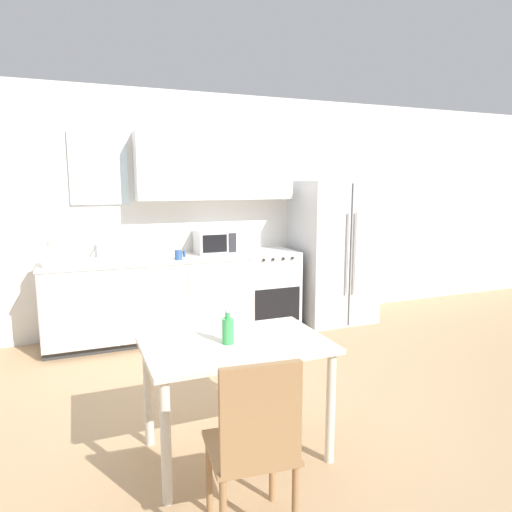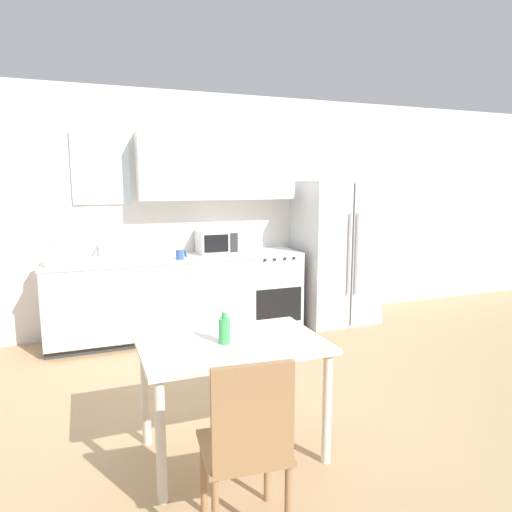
# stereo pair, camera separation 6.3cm
# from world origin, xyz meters

# --- Properties ---
(ground_plane) EXTENTS (12.00, 12.00, 0.00)m
(ground_plane) POSITION_xyz_m (0.00, 0.00, 0.00)
(ground_plane) COLOR tan
(wall_back) EXTENTS (12.00, 0.38, 2.70)m
(wall_back) POSITION_xyz_m (0.06, 1.96, 1.44)
(wall_back) COLOR silver
(wall_back) RESTS_ON ground_plane
(kitchen_counter) EXTENTS (2.15, 0.64, 0.89)m
(kitchen_counter) POSITION_xyz_m (-0.44, 1.65, 0.45)
(kitchen_counter) COLOR #333333
(kitchen_counter) RESTS_ON ground_plane
(oven_range) EXTENTS (0.63, 0.62, 0.90)m
(oven_range) POSITION_xyz_m (0.95, 1.66, 0.45)
(oven_range) COLOR white
(oven_range) RESTS_ON ground_plane
(refrigerator) EXTENTS (0.90, 0.80, 1.71)m
(refrigerator) POSITION_xyz_m (1.80, 1.58, 0.86)
(refrigerator) COLOR silver
(refrigerator) RESTS_ON ground_plane
(kitchen_sink) EXTENTS (0.67, 0.39, 0.26)m
(kitchen_sink) POSITION_xyz_m (-0.86, 1.66, 0.91)
(kitchen_sink) COLOR #B7BABC
(kitchen_sink) RESTS_ON kitchen_counter
(microwave) EXTENTS (0.43, 0.35, 0.27)m
(microwave) POSITION_xyz_m (0.34, 1.76, 1.03)
(microwave) COLOR silver
(microwave) RESTS_ON kitchen_counter
(coffee_mug) EXTENTS (0.11, 0.08, 0.10)m
(coffee_mug) POSITION_xyz_m (-0.13, 1.48, 0.95)
(coffee_mug) COLOR #335999
(coffee_mug) RESTS_ON kitchen_counter
(grocery_bag_0) EXTENTS (0.19, 0.17, 0.28)m
(grocery_bag_0) POSITION_xyz_m (-1.34, 1.49, 1.02)
(grocery_bag_0) COLOR silver
(grocery_bag_0) RESTS_ON kitchen_counter
(dining_table) EXTENTS (1.11, 0.72, 0.73)m
(dining_table) POSITION_xyz_m (-0.27, -0.70, 0.62)
(dining_table) COLOR beige
(dining_table) RESTS_ON ground_plane
(dining_chair_near) EXTENTS (0.44, 0.44, 0.93)m
(dining_chair_near) POSITION_xyz_m (-0.43, -1.43, 0.54)
(dining_chair_near) COLOR #997047
(dining_chair_near) RESTS_ON ground_plane
(drink_bottle) EXTENTS (0.07, 0.07, 0.21)m
(drink_bottle) POSITION_xyz_m (-0.32, -0.70, 0.82)
(drink_bottle) COLOR #3FB259
(drink_bottle) RESTS_ON dining_table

